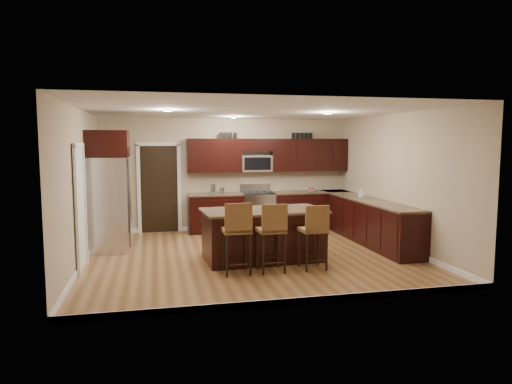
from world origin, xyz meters
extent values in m
plane|color=brown|center=(0.00, 0.00, 0.00)|extent=(6.00, 6.00, 0.00)
plane|color=silver|center=(0.00, 0.00, 2.70)|extent=(6.00, 6.00, 0.00)
plane|color=tan|center=(0.00, 2.75, 1.35)|extent=(6.00, 0.00, 6.00)
plane|color=tan|center=(-3.00, 0.00, 1.35)|extent=(0.00, 5.50, 5.50)
plane|color=tan|center=(3.00, 0.00, 1.35)|extent=(0.00, 5.50, 5.50)
cube|color=black|center=(-0.35, 2.45, 0.44)|extent=(1.30, 0.60, 0.88)
cube|color=black|center=(2.03, 2.45, 0.44)|extent=(1.94, 0.60, 0.88)
cube|color=black|center=(2.70, 0.48, 0.44)|extent=(0.60, 3.35, 0.88)
cube|color=brown|center=(-0.35, 2.45, 0.90)|extent=(1.30, 0.63, 0.04)
cube|color=brown|center=(2.03, 2.45, 0.90)|extent=(1.94, 0.63, 0.04)
cube|color=brown|center=(2.70, 0.48, 0.90)|extent=(0.63, 3.35, 0.04)
cube|color=black|center=(-0.35, 2.58, 1.82)|extent=(1.30, 0.33, 0.80)
cube|color=black|center=(2.03, 2.58, 1.82)|extent=(1.94, 0.33, 0.80)
cube|color=black|center=(0.68, 2.58, 2.07)|extent=(0.76, 0.33, 0.30)
cube|color=silver|center=(0.68, 2.45, 0.45)|extent=(0.76, 0.64, 0.90)
cube|color=black|center=(0.68, 2.45, 0.91)|extent=(0.76, 0.60, 0.03)
cube|color=black|center=(0.68, 2.15, 0.45)|extent=(0.65, 0.01, 0.45)
cube|color=silver|center=(0.68, 2.72, 1.02)|extent=(0.76, 0.05, 0.18)
cube|color=silver|center=(0.68, 2.60, 1.62)|extent=(0.76, 0.31, 0.40)
cube|color=black|center=(-1.65, 2.73, 1.03)|extent=(0.85, 0.03, 2.06)
cube|color=white|center=(-2.98, -0.30, 1.02)|extent=(0.03, 0.80, 2.04)
cube|color=black|center=(0.15, -0.35, 0.44)|extent=(2.14, 1.16, 0.88)
cube|color=brown|center=(0.15, -0.35, 0.90)|extent=(2.24, 1.27, 0.04)
cube|color=black|center=(0.15, -0.35, 0.04)|extent=(2.05, 1.08, 0.09)
cube|color=brown|center=(-0.48, -1.13, 0.71)|extent=(0.44, 0.44, 0.06)
cube|color=brown|center=(-0.48, -1.33, 0.94)|extent=(0.44, 0.04, 0.47)
cylinder|color=black|center=(-0.67, -1.32, 0.34)|extent=(0.04, 0.04, 0.68)
cylinder|color=black|center=(-0.29, -1.32, 0.34)|extent=(0.04, 0.04, 0.68)
cylinder|color=black|center=(-0.67, -0.94, 0.34)|extent=(0.04, 0.04, 0.68)
cylinder|color=black|center=(-0.29, -0.94, 0.34)|extent=(0.04, 0.04, 0.68)
cube|color=brown|center=(0.10, -1.13, 0.69)|extent=(0.45, 0.45, 0.06)
cube|color=brown|center=(0.11, -1.32, 0.91)|extent=(0.43, 0.06, 0.46)
cylinder|color=black|center=(-0.09, -1.31, 0.33)|extent=(0.04, 0.04, 0.66)
cylinder|color=black|center=(0.28, -1.31, 0.33)|extent=(0.04, 0.04, 0.66)
cylinder|color=black|center=(-0.09, -0.95, 0.33)|extent=(0.04, 0.04, 0.66)
cylinder|color=black|center=(0.28, -0.95, 0.33)|extent=(0.04, 0.04, 0.66)
cube|color=brown|center=(0.82, -1.13, 0.66)|extent=(0.43, 0.43, 0.06)
cube|color=brown|center=(0.83, -1.32, 0.88)|extent=(0.41, 0.06, 0.44)
cylinder|color=black|center=(0.65, -1.31, 0.32)|extent=(0.04, 0.04, 0.63)
cylinder|color=black|center=(1.00, -1.31, 0.32)|extent=(0.04, 0.04, 0.63)
cylinder|color=black|center=(0.65, -0.95, 0.32)|extent=(0.04, 0.04, 0.63)
cylinder|color=black|center=(1.00, -0.95, 0.32)|extent=(0.04, 0.04, 0.63)
cube|color=silver|center=(-2.62, 1.00, 0.92)|extent=(0.72, 0.92, 1.84)
cube|color=black|center=(-2.26, 1.00, 0.92)|extent=(0.01, 0.02, 1.75)
cylinder|color=silver|center=(-2.23, 0.92, 1.01)|extent=(0.02, 0.02, 0.82)
cylinder|color=silver|center=(-2.23, 1.08, 1.01)|extent=(0.02, 0.02, 0.82)
cube|color=black|center=(-2.62, 1.00, 2.10)|extent=(0.78, 0.98, 0.51)
cube|color=olive|center=(1.43, 1.61, 0.01)|extent=(1.10, 0.82, 0.01)
imported|color=silver|center=(2.04, 2.45, 0.96)|extent=(0.36, 0.36, 0.07)
imported|color=#B2B2B2|center=(2.70, 1.02, 1.02)|extent=(0.11, 0.12, 0.21)
cylinder|color=silver|center=(-0.41, 2.45, 1.03)|extent=(0.12, 0.12, 0.23)
cylinder|color=silver|center=(-0.19, 2.45, 0.99)|extent=(0.11, 0.11, 0.14)
cylinder|color=white|center=(-0.35, -0.35, 0.97)|extent=(0.10, 0.10, 0.10)
camera|label=1|loc=(-1.74, -8.26, 2.10)|focal=32.00mm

